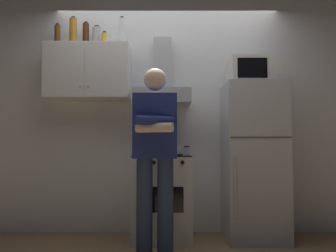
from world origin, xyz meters
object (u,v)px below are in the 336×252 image
Objects in this scene: stove_oven at (163,197)px; refrigerator at (255,161)px; bottle_canister_steel at (98,37)px; bottle_spice_jar at (106,39)px; bottle_liquor_amber at (74,31)px; bottle_rum_dark at (87,35)px; upper_cabinet at (90,73)px; range_hood at (164,87)px; bottle_vodka_clear at (123,32)px; cooking_pot at (176,150)px; person_standing at (156,152)px; bottle_beer_brown at (59,36)px; microwave at (254,71)px.

refrigerator reaches higher than stove_oven.
stove_oven is 1.88m from bottle_canister_steel.
bottle_liquor_amber reaches higher than bottle_spice_jar.
refrigerator is 5.94× the size of bottle_rum_dark.
bottle_rum_dark reaches higher than stove_oven.
bottle_liquor_amber is at bearing 177.20° from refrigerator.
bottle_spice_jar reaches higher than stove_oven.
upper_cabinet is at bearing 10.79° from bottle_liquor_amber.
bottle_vodka_clear reaches higher than range_hood.
bottle_rum_dark is at bearing 169.13° from stove_oven.
stove_oven is 0.52m from cooking_pot.
upper_cabinet is 1.35m from person_standing.
bottle_canister_steel is at bearing -0.87° from bottle_beer_brown.
range_hood is 0.97m from microwave.
bottle_beer_brown is (-1.16, 0.17, 1.74)m from stove_oven.
cooking_pot is at bearing -15.78° from bottle_spice_jar.
bottle_spice_jar reaches higher than cooking_pot.
upper_cabinet is 0.58m from bottle_vodka_clear.
stove_oven is at bearing -178.85° from microwave.
microwave is 1.85m from bottle_rum_dark.
cooking_pot is 1.82m from bottle_beer_brown.
bottle_vodka_clear is 2.30× the size of bottle_spice_jar.
bottle_rum_dark is (-0.12, -0.00, 0.02)m from bottle_canister_steel.
microwave is 1.45m from person_standing.
bottle_beer_brown is at bearing 177.81° from range_hood.
microwave is at bearing -2.25° from bottle_liquor_amber.
bottle_beer_brown is at bearing 179.13° from bottle_canister_steel.
bottle_canister_steel is at bearing 131.00° from person_standing.
stove_oven is at bearing -8.40° from bottle_beer_brown.
microwave is 1.17m from cooking_pot.
bottle_vodka_clear is at bearing 117.23° from person_standing.
refrigerator is 1.17m from person_standing.
refrigerator is at bearing -3.39° from bottle_spice_jar.
stove_oven is at bearing -8.57° from bottle_spice_jar.
person_standing is at bearing -50.63° from bottle_spice_jar.
refrigerator is (0.95, 0.00, 0.37)m from stove_oven.
refrigerator is 6.27× the size of bottle_beer_brown.
bottle_rum_dark is (-0.40, 0.00, -0.03)m from bottle_vodka_clear.
stove_oven is 0.55× the size of refrigerator.
bottle_vodka_clear is at bearing 160.40° from stove_oven.
bottle_beer_brown reaches higher than microwave.
bottle_rum_dark reaches higher than range_hood.
person_standing is at bearing -148.77° from refrigerator.
bottle_rum_dark reaches higher than refrigerator.
bottle_vodka_clear is 0.71m from bottle_beer_brown.
person_standing is at bearing -44.26° from upper_cabinet.
bottle_rum_dark is at bearing 177.64° from range_hood.
upper_cabinet is 3.53× the size of bottle_beer_brown.
person_standing is (0.75, -0.73, -0.85)m from upper_cabinet.
bottle_liquor_amber reaches higher than cooking_pot.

